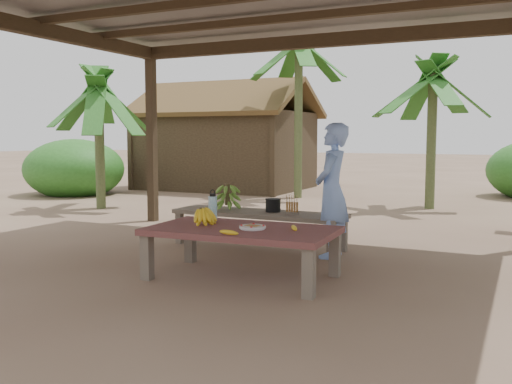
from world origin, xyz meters
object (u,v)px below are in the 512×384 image
at_px(ripe_banana_bunch, 201,215).
at_px(woman, 332,191).
at_px(water_flask, 213,208).
at_px(plate, 252,227).
at_px(bench, 259,216).
at_px(work_table, 242,234).
at_px(cooking_pot, 273,206).

relative_size(ripe_banana_bunch, woman, 0.19).
relative_size(ripe_banana_bunch, water_flask, 0.89).
height_order(plate, water_flask, water_flask).
xyz_separation_m(ripe_banana_bunch, woman, (0.97, 1.27, 0.18)).
bearing_deg(plate, bench, 113.18).
relative_size(work_table, bench, 0.83).
relative_size(bench, ripe_banana_bunch, 7.44).
height_order(ripe_banana_bunch, plate, ripe_banana_bunch).
distance_m(work_table, ripe_banana_bunch, 0.51).
distance_m(work_table, water_flask, 0.59).
height_order(work_table, bench, work_table).
distance_m(ripe_banana_bunch, cooking_pot, 1.50).
relative_size(bench, cooking_pot, 11.90).
xyz_separation_m(bench, ripe_banana_bunch, (0.03, -1.44, 0.20)).
bearing_deg(ripe_banana_bunch, bench, 91.24).
bearing_deg(work_table, ripe_banana_bunch, 172.63).
bearing_deg(bench, woman, -8.16).
distance_m(bench, ripe_banana_bunch, 1.45).
height_order(ripe_banana_bunch, woman, woman).
bearing_deg(water_flask, plate, -26.43).
distance_m(plate, woman, 1.42).
bearing_deg(work_table, cooking_pot, 100.39).
distance_m(plate, water_flask, 0.69).
bearing_deg(water_flask, woman, 47.22).
xyz_separation_m(work_table, woman, (0.48, 1.32, 0.33)).
bearing_deg(plate, water_flask, 153.57).
relative_size(cooking_pot, woman, 0.12).
distance_m(ripe_banana_bunch, water_flask, 0.23).
distance_m(ripe_banana_bunch, plate, 0.62).
distance_m(work_table, cooking_pot, 1.58).
bearing_deg(woman, bench, -101.65).
bearing_deg(ripe_banana_bunch, woman, 52.70).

